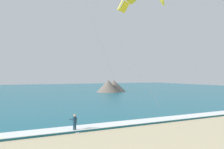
# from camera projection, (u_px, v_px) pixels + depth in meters

# --- Properties ---
(sea) EXTENTS (200.00, 120.00, 0.20)m
(sea) POSITION_uv_depth(u_px,v_px,m) (14.00, 92.00, 74.22)
(sea) COLOR #146075
(sea) RESTS_ON ground
(surf_foam) EXTENTS (200.00, 2.16, 0.04)m
(surf_foam) POSITION_uv_depth(u_px,v_px,m) (56.00, 130.00, 21.43)
(surf_foam) COLOR white
(surf_foam) RESTS_ON sea
(surfboard) EXTENTS (0.95, 1.46, 0.09)m
(surfboard) POSITION_uv_depth(u_px,v_px,m) (75.00, 132.00, 21.52)
(surfboard) COLOR white
(surfboard) RESTS_ON ground
(kitesurfer) EXTENTS (0.65, 0.65, 1.69)m
(kitesurfer) POSITION_uv_depth(u_px,v_px,m) (74.00, 122.00, 21.54)
(kitesurfer) COLOR #143347
(kitesurfer) RESTS_ON ground
(headland_right) EXTENTS (10.66, 9.60, 3.93)m
(headland_right) POSITION_uv_depth(u_px,v_px,m) (111.00, 87.00, 73.00)
(headland_right) COLOR #47423D
(headland_right) RESTS_ON ground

